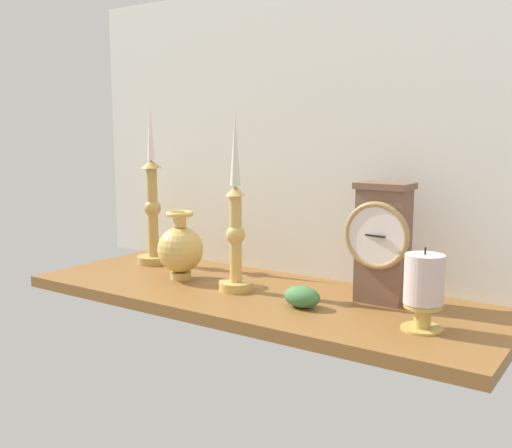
% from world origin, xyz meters
% --- Properties ---
extents(ground_plane, '(1.00, 0.36, 0.02)m').
position_xyz_m(ground_plane, '(0.00, 0.00, -0.01)').
color(ground_plane, brown).
extents(back_wall, '(1.20, 0.02, 0.65)m').
position_xyz_m(back_wall, '(0.00, 0.18, 0.33)').
color(back_wall, silver).
rests_on(back_wall, ground_plane).
extents(mantel_clock, '(0.13, 0.08, 0.23)m').
position_xyz_m(mantel_clock, '(0.24, 0.07, 0.12)').
color(mantel_clock, brown).
rests_on(mantel_clock, ground_plane).
extents(candlestick_tall_left, '(0.07, 0.07, 0.37)m').
position_xyz_m(candlestick_tall_left, '(-0.04, -0.02, 0.13)').
color(candlestick_tall_left, tan).
rests_on(candlestick_tall_left, ground_plane).
extents(candlestick_tall_center, '(0.08, 0.08, 0.40)m').
position_xyz_m(candlestick_tall_center, '(-0.36, 0.08, 0.13)').
color(candlestick_tall_center, tan).
rests_on(candlestick_tall_center, ground_plane).
extents(brass_vase_bulbous, '(0.10, 0.10, 0.15)m').
position_xyz_m(brass_vase_bulbous, '(-0.20, -0.01, 0.07)').
color(brass_vase_bulbous, tan).
rests_on(brass_vase_bulbous, ground_plane).
extents(pillar_candle_front, '(0.07, 0.07, 0.14)m').
position_xyz_m(pillar_candle_front, '(0.36, -0.04, 0.07)').
color(pillar_candle_front, tan).
rests_on(pillar_candle_front, ground_plane).
extents(ivy_sprig, '(0.07, 0.05, 0.04)m').
position_xyz_m(ivy_sprig, '(0.13, -0.05, 0.02)').
color(ivy_sprig, '#417841').
rests_on(ivy_sprig, ground_plane).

